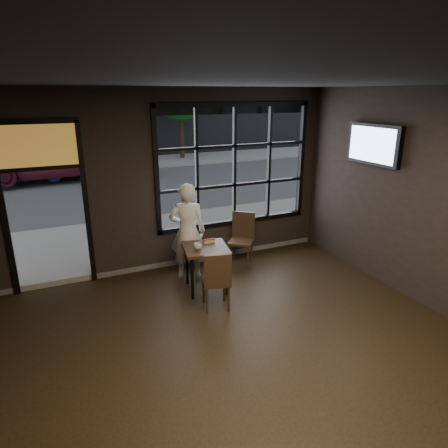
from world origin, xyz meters
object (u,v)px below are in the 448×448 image
chair_near (216,279)px  navy_car (91,157)px  cafe_table (206,268)px  man (188,232)px

chair_near → navy_car: size_ratio=0.22×
cafe_table → chair_near: (-0.08, -0.60, 0.09)m
cafe_table → navy_car: 10.06m
chair_near → man: bearing=-75.7°
cafe_table → man: bearing=111.9°
man → chair_near: bearing=112.6°
man → navy_car: size_ratio=0.40×
cafe_table → man: man is taller
man → navy_car: bearing=-65.9°
man → cafe_table: bearing=122.6°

